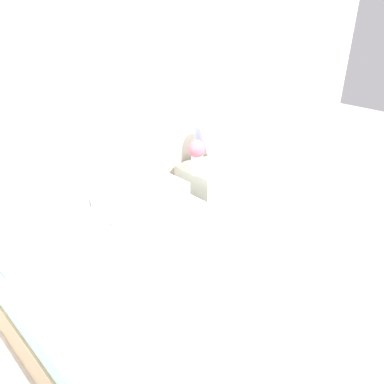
{
  "coord_description": "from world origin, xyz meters",
  "views": [
    {
      "loc": [
        -1.04,
        -2.19,
        1.89
      ],
      "look_at": [
        0.54,
        -0.58,
        0.68
      ],
      "focal_mm": 35.0,
      "sensor_mm": 36.0,
      "label": 1
    }
  ],
  "objects_px": {
    "nightstand": "(207,196)",
    "teacup": "(215,164)",
    "table_lamp": "(206,137)",
    "bed": "(172,305)",
    "flower_vase": "(197,153)"
  },
  "relations": [
    {
      "from": "nightstand",
      "to": "teacup",
      "type": "bearing_deg",
      "value": -63.31
    },
    {
      "from": "bed",
      "to": "table_lamp",
      "type": "relative_size",
      "value": 6.44
    },
    {
      "from": "bed",
      "to": "table_lamp",
      "type": "xyz_separation_m",
      "value": [
        1.13,
        0.82,
        0.54
      ]
    },
    {
      "from": "nightstand",
      "to": "teacup",
      "type": "height_order",
      "value": "teacup"
    },
    {
      "from": "nightstand",
      "to": "flower_vase",
      "type": "height_order",
      "value": "flower_vase"
    },
    {
      "from": "table_lamp",
      "to": "teacup",
      "type": "xyz_separation_m",
      "value": [
        -0.02,
        -0.13,
        -0.2
      ]
    },
    {
      "from": "table_lamp",
      "to": "teacup",
      "type": "relative_size",
      "value": 3.24
    },
    {
      "from": "table_lamp",
      "to": "teacup",
      "type": "bearing_deg",
      "value": -99.53
    },
    {
      "from": "teacup",
      "to": "flower_vase",
      "type": "bearing_deg",
      "value": 164.96
    },
    {
      "from": "bed",
      "to": "flower_vase",
      "type": "relative_size",
      "value": 8.02
    },
    {
      "from": "bed",
      "to": "nightstand",
      "type": "height_order",
      "value": "bed"
    },
    {
      "from": "nightstand",
      "to": "teacup",
      "type": "relative_size",
      "value": 5.92
    },
    {
      "from": "table_lamp",
      "to": "flower_vase",
      "type": "relative_size",
      "value": 1.25
    },
    {
      "from": "nightstand",
      "to": "teacup",
      "type": "xyz_separation_m",
      "value": [
        0.02,
        -0.05,
        0.32
      ]
    },
    {
      "from": "bed",
      "to": "flower_vase",
      "type": "bearing_deg",
      "value": 38.15
    }
  ]
}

